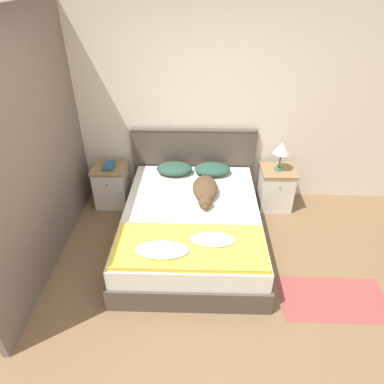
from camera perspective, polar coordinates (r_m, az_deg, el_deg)
The scene contains 14 objects.
ground_plane at distance 3.49m, azimuth 0.79°, elevation -19.46°, with size 16.00×16.00×0.00m, color brown.
wall_back at distance 4.50m, azimuth 1.40°, elevation 13.76°, with size 9.00×0.06×2.55m.
wall_side_left at distance 3.87m, azimuth -23.72°, elevation 7.49°, with size 0.06×3.10×2.55m.
bed at distance 4.03m, azimuth -0.08°, elevation -5.75°, with size 1.59×2.04×0.49m.
headboard at distance 4.74m, azimuth 0.30°, elevation 5.02°, with size 1.67×0.06×1.03m.
nightstand_left at distance 4.81m, azimuth -13.22°, elevation 1.12°, with size 0.44×0.43×0.57m.
nightstand_right at distance 4.77m, azimuth 13.78°, elevation 0.70°, with size 0.44×0.43×0.57m.
pillow_left at distance 4.53m, azimuth -2.96°, elevation 3.91°, with size 0.47×0.33×0.14m.
pillow_right at distance 4.52m, azimuth 3.41°, elevation 3.82°, with size 0.47×0.33×0.14m.
quilt at distance 3.35m, azimuth -0.63°, elevation -9.05°, with size 1.48×0.65×0.09m.
dog at distance 4.08m, azimuth 2.22°, elevation 0.42°, with size 0.30×0.75×0.16m.
book_stack at distance 4.65m, azimuth -13.74°, elevation 4.31°, with size 0.16×0.21×0.06m.
table_lamp at distance 4.49m, azimuth 14.77°, elevation 7.02°, with size 0.22×0.22×0.39m.
rug at distance 3.86m, azimuth 22.47°, elevation -16.15°, with size 1.07×0.57×0.00m.
Camera 1 is at (0.02, -2.11, 2.78)m, focal length 32.00 mm.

